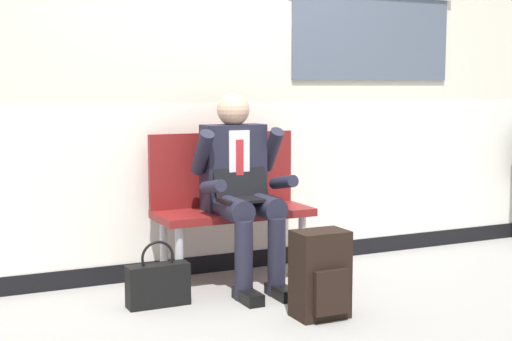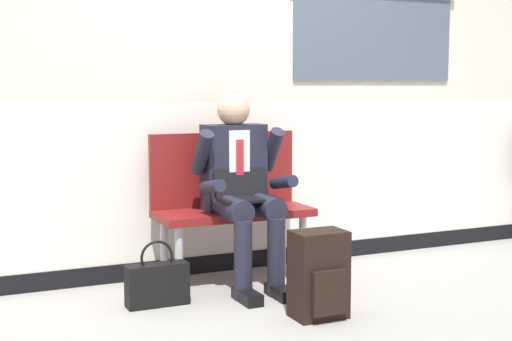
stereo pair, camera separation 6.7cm
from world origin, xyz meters
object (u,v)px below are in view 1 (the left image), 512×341
Objects in this scene: bench_with_person at (229,197)px; backpack at (321,275)px; person_seated at (241,185)px; handbag at (158,284)px.

bench_with_person is 1.03m from backpack.
person_seated reaches higher than handbag.
bench_with_person is 2.08× the size of backpack.
bench_with_person reaches higher than handbag.
bench_with_person is at bearing 90.00° from person_seated.
person_seated is 2.53× the size of backpack.
backpack is at bearing -38.25° from handbag.
handbag is at bearing -163.91° from person_seated.
bench_with_person is 0.23m from person_seated.
backpack is 0.96m from handbag.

